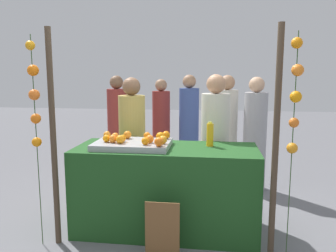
{
  "coord_description": "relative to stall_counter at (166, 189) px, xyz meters",
  "views": [
    {
      "loc": [
        0.48,
        -3.43,
        1.67
      ],
      "look_at": [
        0.0,
        0.15,
        1.1
      ],
      "focal_mm": 36.56,
      "sensor_mm": 36.0,
      "label": 1
    }
  ],
  "objects": [
    {
      "name": "crowd_person_4",
      "position": [
        0.68,
        1.74,
        0.31
      ],
      "size": [
        0.33,
        0.33,
        1.64
      ],
      "color": "beige",
      "rests_on": "ground_plane"
    },
    {
      "name": "orange_5",
      "position": [
        -0.44,
        -0.08,
        0.55
      ],
      "size": [
        0.07,
        0.07,
        0.07
      ],
      "primitive_type": "sphere",
      "color": "orange",
      "rests_on": "orange_tray"
    },
    {
      "name": "crowd_person_1",
      "position": [
        0.08,
        2.22,
        0.31
      ],
      "size": [
        0.33,
        0.33,
        1.64
      ],
      "color": "#384C8C",
      "rests_on": "ground_plane"
    },
    {
      "name": "stall_counter",
      "position": [
        0.0,
        0.0,
        0.0
      ],
      "size": [
        1.88,
        0.76,
        0.9
      ],
      "primitive_type": "cube",
      "color": "#1E4C1E",
      "rests_on": "ground_plane"
    },
    {
      "name": "canopy_post_right",
      "position": [
        1.02,
        -0.42,
        0.59
      ],
      "size": [
        0.06,
        0.06,
        2.08
      ],
      "primitive_type": "cylinder",
      "color": "#473828",
      "rests_on": "ground_plane"
    },
    {
      "name": "crowd_person_3",
      "position": [
        -0.44,
        2.52,
        0.27
      ],
      "size": [
        0.31,
        0.31,
        1.56
      ],
      "color": "maroon",
      "rests_on": "ground_plane"
    },
    {
      "name": "canopy_post_left",
      "position": [
        -1.02,
        -0.42,
        0.59
      ],
      "size": [
        0.06,
        0.06,
        2.08
      ],
      "primitive_type": "cylinder",
      "color": "#473828",
      "rests_on": "ground_plane"
    },
    {
      "name": "orange_1",
      "position": [
        -0.44,
        -0.16,
        0.55
      ],
      "size": [
        0.08,
        0.08,
        0.08
      ],
      "primitive_type": "sphere",
      "color": "orange",
      "rests_on": "orange_tray"
    },
    {
      "name": "orange_8",
      "position": [
        -0.53,
        -0.13,
        0.55
      ],
      "size": [
        0.08,
        0.08,
        0.08
      ],
      "primitive_type": "sphere",
      "color": "orange",
      "rests_on": "orange_tray"
    },
    {
      "name": "orange_3",
      "position": [
        -0.66,
        0.09,
        0.55
      ],
      "size": [
        0.08,
        0.08,
        0.08
      ],
      "primitive_type": "sphere",
      "color": "orange",
      "rests_on": "orange_tray"
    },
    {
      "name": "vendor_left",
      "position": [
        -0.51,
        0.6,
        0.3
      ],
      "size": [
        0.32,
        0.32,
        1.61
      ],
      "color": "tan",
      "rests_on": "ground_plane"
    },
    {
      "name": "orange_2",
      "position": [
        -0.04,
        -0.25,
        0.56
      ],
      "size": [
        0.09,
        0.09,
        0.09
      ],
      "primitive_type": "sphere",
      "color": "orange",
      "rests_on": "orange_tray"
    },
    {
      "name": "crowd_person_0",
      "position": [
        -1.1,
        2.03,
        0.3
      ],
      "size": [
        0.33,
        0.33,
        1.62
      ],
      "color": "maroon",
      "rests_on": "ground_plane"
    },
    {
      "name": "orange_tray",
      "position": [
        -0.34,
        -0.04,
        0.48
      ],
      "size": [
        0.77,
        0.53,
        0.06
      ],
      "primitive_type": "cube",
      "color": "#9EA0A5",
      "rests_on": "stall_counter"
    },
    {
      "name": "orange_4",
      "position": [
        -0.02,
        0.15,
        0.55
      ],
      "size": [
        0.08,
        0.08,
        0.08
      ],
      "primitive_type": "sphere",
      "color": "orange",
      "rests_on": "orange_tray"
    },
    {
      "name": "orange_0",
      "position": [
        -0.02,
        -0.12,
        0.55
      ],
      "size": [
        0.08,
        0.08,
        0.08
      ],
      "primitive_type": "sphere",
      "color": "orange",
      "rests_on": "orange_tray"
    },
    {
      "name": "garland_strand_left",
      "position": [
        -1.16,
        -0.48,
        1.01
      ],
      "size": [
        0.11,
        0.11,
        2.01
      ],
      "color": "#2D4C23",
      "rests_on": "ground_plane"
    },
    {
      "name": "garland_strand_right",
      "position": [
        1.16,
        -0.44,
        1.02
      ],
      "size": [
        0.12,
        0.1,
        2.01
      ],
      "color": "#2D4C23",
      "rests_on": "ground_plane"
    },
    {
      "name": "ground_plane",
      "position": [
        0.0,
        0.0,
        -0.45
      ],
      "size": [
        24.0,
        24.0,
        0.0
      ],
      "primitive_type": "plane",
      "color": "slate"
    },
    {
      "name": "orange_6",
      "position": [
        -0.18,
        -0.19,
        0.55
      ],
      "size": [
        0.08,
        0.08,
        0.08
      ],
      "primitive_type": "sphere",
      "color": "orange",
      "rests_on": "orange_tray"
    },
    {
      "name": "vendor_right",
      "position": [
        0.5,
        0.59,
        0.32
      ],
      "size": [
        0.33,
        0.33,
        1.65
      ],
      "color": "beige",
      "rests_on": "ground_plane"
    },
    {
      "name": "orange_11",
      "position": [
        -0.15,
        -0.09,
        0.55
      ],
      "size": [
        0.08,
        0.08,
        0.08
      ],
      "primitive_type": "sphere",
      "color": "orange",
      "rests_on": "orange_tray"
    },
    {
      "name": "orange_10",
      "position": [
        -0.6,
        -0.11,
        0.55
      ],
      "size": [
        0.08,
        0.08,
        0.08
      ],
      "primitive_type": "sphere",
      "color": "orange",
      "rests_on": "orange_tray"
    },
    {
      "name": "orange_9",
      "position": [
        -0.43,
        0.1,
        0.55
      ],
      "size": [
        0.09,
        0.09,
        0.09
      ],
      "primitive_type": "sphere",
      "color": "orange",
      "rests_on": "orange_tray"
    },
    {
      "name": "orange_12",
      "position": [
        -0.07,
        0.04,
        0.56
      ],
      "size": [
        0.09,
        0.09,
        0.09
      ],
      "primitive_type": "sphere",
      "color": "orange",
      "rests_on": "orange_tray"
    },
    {
      "name": "chalkboard_sign",
      "position": [
        0.05,
        -0.59,
        -0.19
      ],
      "size": [
        0.31,
        0.03,
        0.55
      ],
      "color": "brown",
      "rests_on": "ground_plane"
    },
    {
      "name": "juice_bottle",
      "position": [
        0.45,
        0.12,
        0.57
      ],
      "size": [
        0.07,
        0.07,
        0.26
      ],
      "color": "#EDA817",
      "rests_on": "stall_counter"
    },
    {
      "name": "orange_13",
      "position": [
        -0.22,
        0.1,
        0.55
      ],
      "size": [
        0.08,
        0.08,
        0.08
      ],
      "primitive_type": "sphere",
      "color": "orange",
      "rests_on": "orange_tray"
    },
    {
      "name": "crowd_person_2",
      "position": [
        1.07,
        1.46,
        0.3
      ],
      "size": [
        0.32,
        0.32,
        1.61
      ],
      "color": "#99999E",
      "rests_on": "ground_plane"
    },
    {
      "name": "orange_7",
      "position": [
        -0.54,
        0.01,
        0.55
      ],
      "size": [
        0.08,
        0.08,
        0.08
      ],
      "primitive_type": "sphere",
      "color": "orange",
      "rests_on": "orange_tray"
    }
  ]
}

